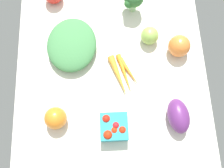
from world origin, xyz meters
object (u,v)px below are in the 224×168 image
Objects in this scene: berry_basket at (113,127)px; heirloom_tomato_orange at (179,46)px; leafy_greens_clump at (72,45)px; eggplant at (178,116)px; carrot_bunch at (123,75)px; heirloom_tomato_green at (150,36)px; bell_pepper_orange at (56,118)px.

heirloom_tomato_orange is at bearing -41.85° from berry_basket.
leafy_greens_clump is (3.01, 42.76, -1.16)cm from heirloom_tomato_orange.
eggplant is 0.55× the size of leafy_greens_clump.
berry_basket is 41.30cm from heirloom_tomato_orange.
heirloom_tomato_orange is 42.88cm from leafy_greens_clump.
carrot_bunch is 25.21cm from heirloom_tomato_orange.
heirloom_tomato_orange reaches higher than heirloom_tomato_green.
heirloom_tomato_green reaches higher than leafy_greens_clump.
heirloom_tomato_green reaches higher than carrot_bunch.
eggplant reaches higher than leafy_greens_clump.
bell_pepper_orange is 1.16× the size of heirloom_tomato_green.
heirloom_tomato_green is (33.10, 7.62, -0.29)cm from eggplant.
carrot_bunch is at bearing -12.55° from berry_basket.
heirloom_tomato_green is 31.71cm from leafy_greens_clump.
bell_pepper_orange is at bearing 169.24° from leafy_greens_clump.
eggplant is at bearing -82.69° from berry_basket.
heirloom_tomato_orange is at bearing -66.42° from carrot_bunch.
carrot_bunch is 2.19× the size of bell_pepper_orange.
berry_basket is 1.18× the size of bell_pepper_orange.
carrot_bunch is 21.36cm from berry_basket.
heirloom_tomato_orange is at bearing -94.03° from leafy_greens_clump.
eggplant reaches higher than heirloom_tomato_green.
heirloom_tomato_green is 0.31× the size of leafy_greens_clump.
bell_pepper_orange is 30.16cm from leafy_greens_clump.
berry_basket is 1.14× the size of heirloom_tomato_orange.
leafy_greens_clump is (30.68, 39.23, -0.69)cm from eggplant.
bell_pepper_orange is 49.12cm from heirloom_tomato_green.
heirloom_tomato_green is 12.42cm from heirloom_tomato_orange.
leafy_greens_clump is at bearing 56.71° from carrot_bunch.
leafy_greens_clump is (13.02, 19.83, 1.97)cm from carrot_bunch.
berry_basket is at bearing 138.15° from heirloom_tomato_orange.
berry_basket is at bearing 155.62° from heirloom_tomato_green.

